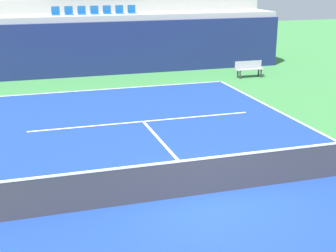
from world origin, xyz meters
The scene contains 11 objects.
ground_plane centered at (0.00, 0.00, 0.00)m, with size 80.00×80.00×0.00m, color #387A3D.
court_surface centered at (0.00, 0.00, 0.01)m, with size 11.00×24.00×0.01m, color navy.
baseline_far centered at (0.00, 11.95, 0.01)m, with size 11.00×0.10×0.00m, color white.
service_line_far centered at (0.00, 6.40, 0.01)m, with size 8.26×0.10×0.00m, color white.
centre_service_line centered at (0.00, 3.20, 0.01)m, with size 0.10×6.40×0.00m, color white.
back_wall centered at (0.00, 15.31, 1.39)m, with size 20.61×0.30×2.79m, color navy.
stands_tier_lower centered at (0.00, 16.66, 1.54)m, with size 20.61×2.40×3.09m, color #9E9E99.
stands_tier_upper centered at (0.00, 19.06, 1.91)m, with size 20.61×2.40×3.82m, color #9E9E99.
seating_row_lower centered at (0.00, 16.76, 3.21)m, with size 4.58×0.44×0.44m.
tennis_net centered at (0.00, 0.00, 0.51)m, with size 11.08×0.08×1.07m.
player_bench centered at (7.26, 12.48, 0.51)m, with size 1.50×0.40×0.85m.
Camera 1 is at (-4.18, -10.18, 5.22)m, focal length 52.03 mm.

